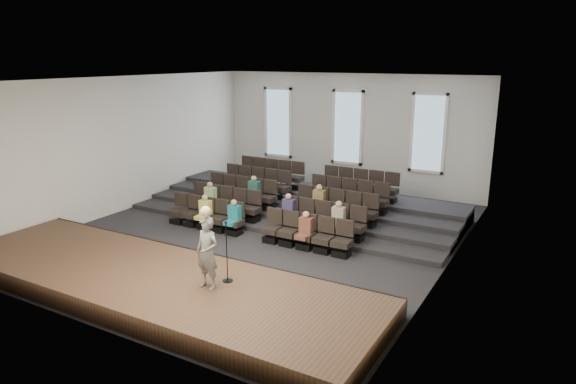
% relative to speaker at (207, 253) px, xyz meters
% --- Properties ---
extents(ground, '(14.00, 14.00, 0.00)m').
position_rel_speaker_xyz_m(ground, '(-1.71, 5.03, -1.35)').
color(ground, black).
rests_on(ground, ground).
extents(ceiling, '(12.00, 14.00, 0.02)m').
position_rel_speaker_xyz_m(ceiling, '(-1.71, 5.03, 3.66)').
color(ceiling, white).
rests_on(ceiling, ground).
extents(wall_back, '(12.00, 0.04, 5.00)m').
position_rel_speaker_xyz_m(wall_back, '(-1.71, 12.05, 1.15)').
color(wall_back, silver).
rests_on(wall_back, ground).
extents(wall_front, '(12.00, 0.04, 5.00)m').
position_rel_speaker_xyz_m(wall_front, '(-1.71, -1.99, 1.15)').
color(wall_front, silver).
rests_on(wall_front, ground).
extents(wall_left, '(0.04, 14.00, 5.00)m').
position_rel_speaker_xyz_m(wall_left, '(-7.73, 5.03, 1.15)').
color(wall_left, silver).
rests_on(wall_left, ground).
extents(wall_right, '(0.04, 14.00, 5.00)m').
position_rel_speaker_xyz_m(wall_right, '(4.31, 5.03, 1.15)').
color(wall_right, silver).
rests_on(wall_right, ground).
extents(stage, '(11.80, 3.60, 0.50)m').
position_rel_speaker_xyz_m(stage, '(-1.71, -0.07, -1.10)').
color(stage, '#462B1E').
rests_on(stage, ground).
extents(stage_lip, '(11.80, 0.06, 0.52)m').
position_rel_speaker_xyz_m(stage_lip, '(-1.71, 1.70, -1.10)').
color(stage_lip, black).
rests_on(stage_lip, ground).
extents(risers, '(11.80, 4.80, 0.60)m').
position_rel_speaker_xyz_m(risers, '(-1.71, 8.20, -1.15)').
color(risers, black).
rests_on(risers, ground).
extents(seating_rows, '(6.80, 4.70, 1.67)m').
position_rel_speaker_xyz_m(seating_rows, '(-1.71, 6.57, -0.67)').
color(seating_rows, black).
rests_on(seating_rows, ground).
extents(windows, '(8.44, 0.10, 3.24)m').
position_rel_speaker_xyz_m(windows, '(-1.71, 11.98, 1.35)').
color(windows, white).
rests_on(windows, wall_back).
extents(audience, '(5.45, 2.64, 1.10)m').
position_rel_speaker_xyz_m(audience, '(-1.71, 5.35, -0.54)').
color(audience, '#C9DA57').
rests_on(audience, seating_rows).
extents(speaker, '(0.65, 0.46, 1.70)m').
position_rel_speaker_xyz_m(speaker, '(0.00, 0.00, 0.00)').
color(speaker, '#615E5C').
rests_on(speaker, stage).
extents(mic_stand, '(0.25, 0.25, 1.51)m').
position_rel_speaker_xyz_m(mic_stand, '(0.18, 0.50, -0.40)').
color(mic_stand, black).
rests_on(mic_stand, stage).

